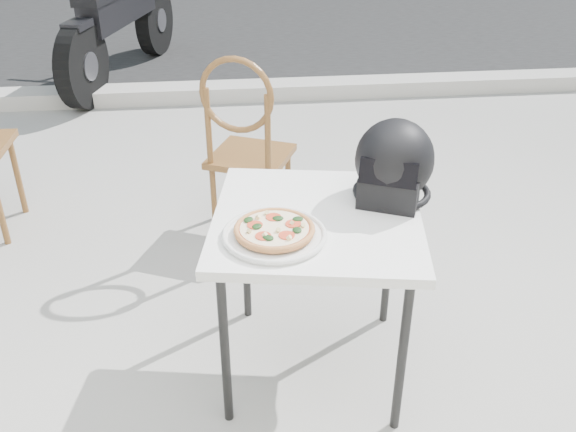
{
  "coord_description": "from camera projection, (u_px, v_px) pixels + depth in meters",
  "views": [
    {
      "loc": [
        -0.38,
        -2.05,
        1.79
      ],
      "look_at": [
        -0.19,
        -0.22,
        0.73
      ],
      "focal_mm": 40.0,
      "sensor_mm": 36.0,
      "label": 1
    }
  ],
  "objects": [
    {
      "name": "ground",
      "position": [
        327.0,
        338.0,
        2.69
      ],
      "size": [
        80.0,
        80.0,
        0.0
      ],
      "primitive_type": "plane",
      "color": "#9E9C96",
      "rests_on": "ground"
    },
    {
      "name": "pizza",
      "position": [
        274.0,
        229.0,
        2.08
      ],
      "size": [
        0.28,
        0.28,
        0.03
      ],
      "rotation": [
        0.0,
        0.0,
        0.04
      ],
      "color": "#BF7C46",
      "rests_on": "plate"
    },
    {
      "name": "helmet",
      "position": [
        394.0,
        165.0,
        2.27
      ],
      "size": [
        0.38,
        0.38,
        0.29
      ],
      "rotation": [
        0.0,
        0.0,
        -0.41
      ],
      "color": "black",
      "rests_on": "cafe_table_main"
    },
    {
      "name": "motorcycle",
      "position": [
        121.0,
        23.0,
        5.5
      ],
      "size": [
        0.81,
        2.13,
        1.09
      ],
      "rotation": [
        0.0,
        0.0,
        -0.29
      ],
      "color": "black",
      "rests_on": "street_asphalt"
    },
    {
      "name": "cafe_chair_main",
      "position": [
        245.0,
        139.0,
        3.14
      ],
      "size": [
        0.5,
        0.5,
        0.99
      ],
      "rotation": [
        0.0,
        0.0,
        2.73
      ],
      "color": "brown",
      "rests_on": "ground"
    },
    {
      "name": "curb",
      "position": [
        269.0,
        90.0,
        5.25
      ],
      "size": [
        30.0,
        0.25,
        0.12
      ],
      "primitive_type": "cube",
      "color": "#ACA9A1",
      "rests_on": "ground"
    },
    {
      "name": "plate",
      "position": [
        274.0,
        235.0,
        2.09
      ],
      "size": [
        0.42,
        0.42,
        0.02
      ],
      "rotation": [
        0.0,
        0.0,
        -0.24
      ],
      "color": "silver",
      "rests_on": "cafe_table_main"
    },
    {
      "name": "cafe_table_main",
      "position": [
        317.0,
        231.0,
        2.25
      ],
      "size": [
        0.83,
        0.83,
        0.68
      ],
      "rotation": [
        0.0,
        0.0,
        -0.17
      ],
      "color": "white",
      "rests_on": "ground"
    }
  ]
}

